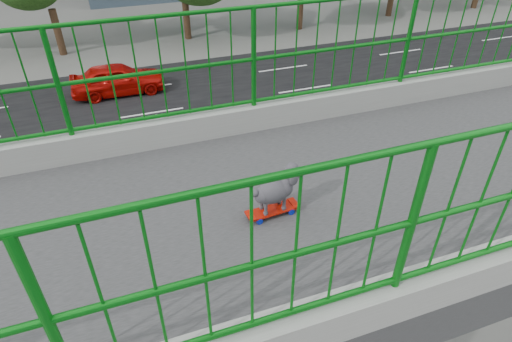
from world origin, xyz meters
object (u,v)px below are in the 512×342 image
object	(u,v)px
skateboard	(273,210)
poodle	(276,189)
car_4	(118,79)
car_2	(152,138)

from	to	relation	value
skateboard	poodle	bearing A→B (deg)	90.00
car_4	car_2	bearing A→B (deg)	-173.15
skateboard	poodle	distance (m)	0.24
poodle	car_2	xyz separation A→B (m)	(-12.55, -0.08, -6.54)
skateboard	car_2	xyz separation A→B (m)	(-12.56, -0.06, -6.30)
car_2	poodle	bearing A→B (deg)	-179.62
car_2	skateboard	bearing A→B (deg)	-179.74
poodle	car_4	size ratio (longest dim) A/B	0.11
poodle	car_4	world-z (taller)	poodle
poodle	skateboard	bearing A→B (deg)	-90.00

